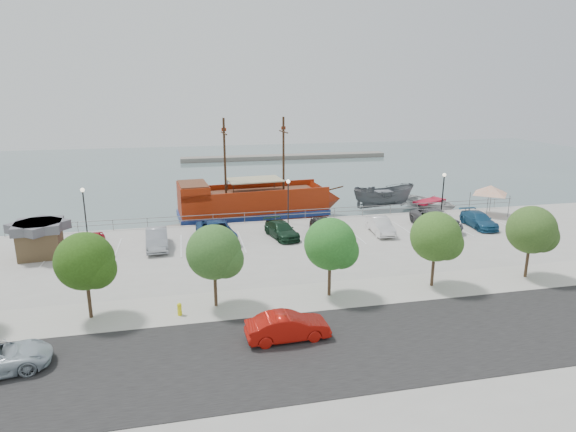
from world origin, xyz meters
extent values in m
plane|color=slate|center=(0.00, 0.00, -1.00)|extent=(160.00, 160.00, 0.00)
cube|color=#9E9B94|center=(0.00, -21.00, -0.60)|extent=(100.00, 58.00, 1.20)
cube|color=black|center=(0.00, -16.00, 0.01)|extent=(100.00, 8.00, 0.04)
cube|color=#ADA79C|center=(0.00, -10.00, 0.01)|extent=(100.00, 4.00, 0.05)
cylinder|color=gray|center=(0.00, 7.80, 0.95)|extent=(50.00, 0.06, 0.06)
cylinder|color=gray|center=(0.00, 7.80, 0.55)|extent=(50.00, 0.06, 0.06)
cube|color=gray|center=(10.00, 55.00, -0.60)|extent=(40.00, 3.00, 0.80)
cube|color=maroon|center=(-2.59, 11.57, 0.78)|extent=(15.38, 6.03, 2.44)
cube|color=navy|center=(-2.59, 11.57, -0.01)|extent=(15.69, 6.34, 0.56)
cone|color=maroon|center=(5.64, 12.32, 0.78)|extent=(3.40, 4.76, 4.51)
cube|color=maroon|center=(-8.67, 11.02, 2.66)|extent=(3.23, 4.93, 1.31)
cube|color=brown|center=(-8.67, 11.02, 3.36)|extent=(3.01, 4.54, 0.11)
cube|color=brown|center=(-2.12, 11.61, 2.05)|extent=(12.53, 5.21, 0.14)
cube|color=maroon|center=(-2.79, 13.82, 2.33)|extent=(14.97, 1.54, 0.66)
cube|color=maroon|center=(-2.39, 9.33, 2.33)|extent=(14.97, 1.54, 0.66)
cylinder|color=#382111|center=(0.68, 11.87, 5.85)|extent=(0.24, 0.24, 7.70)
cylinder|color=#382111|center=(-5.40, 11.32, 5.85)|extent=(0.24, 0.24, 7.70)
cylinder|color=#382111|center=(0.68, 11.87, 8.20)|extent=(0.38, 2.82, 0.13)
cylinder|color=#382111|center=(-5.40, 11.32, 8.20)|extent=(0.38, 2.82, 0.13)
cube|color=#BBB287|center=(-2.40, 11.59, 3.41)|extent=(5.74, 4.04, 0.11)
cylinder|color=#382111|center=(6.29, 12.38, 1.91)|extent=(2.34, 0.36, 0.56)
imported|color=#595C61|center=(12.47, 13.05, 0.36)|extent=(7.18, 3.09, 2.72)
imported|color=silver|center=(17.56, 11.82, -0.31)|extent=(7.20, 8.11, 1.39)
cube|color=gray|center=(-12.73, 9.20, -0.82)|extent=(6.60, 3.66, 0.36)
cube|color=slate|center=(8.03, 9.20, -0.82)|extent=(6.48, 2.32, 0.36)
cube|color=gray|center=(16.96, 9.20, -0.81)|extent=(6.66, 2.15, 0.38)
cube|color=brown|center=(-20.48, 1.74, 1.07)|extent=(3.19, 3.19, 2.13)
cube|color=#515159|center=(-20.48, 1.74, 2.38)|extent=(3.61, 3.61, 0.68)
cylinder|color=slate|center=(19.12, 6.49, 1.11)|extent=(0.08, 0.08, 2.22)
cylinder|color=slate|center=(21.73, 6.75, 1.11)|extent=(0.08, 0.08, 2.22)
cylinder|color=slate|center=(19.38, 3.88, 1.11)|extent=(0.08, 0.08, 2.22)
cylinder|color=slate|center=(21.99, 4.14, 1.11)|extent=(0.08, 0.08, 2.22)
pyramid|color=silver|center=(20.55, 5.31, 3.07)|extent=(4.64, 4.64, 0.91)
imported|color=#B2130B|center=(-4.67, -14.69, 0.71)|extent=(4.37, 1.68, 1.42)
cylinder|color=yellow|center=(-10.11, -10.80, 0.31)|extent=(0.25, 0.25, 0.62)
sphere|color=yellow|center=(-10.11, -10.80, 0.65)|extent=(0.27, 0.27, 0.27)
cylinder|color=black|center=(-18.00, 6.50, 2.00)|extent=(0.12, 0.12, 4.00)
sphere|color=#FFF2CC|center=(-18.00, 6.50, 4.10)|extent=(0.36, 0.36, 0.36)
cylinder|color=black|center=(0.00, 6.50, 2.00)|extent=(0.12, 0.12, 4.00)
sphere|color=#FFF2CC|center=(0.00, 6.50, 4.10)|extent=(0.36, 0.36, 0.36)
cylinder|color=black|center=(16.00, 6.50, 2.00)|extent=(0.12, 0.12, 4.00)
sphere|color=#FFF2CC|center=(16.00, 6.50, 4.10)|extent=(0.36, 0.36, 0.36)
cylinder|color=#473321|center=(-15.00, -10.00, 1.10)|extent=(0.20, 0.20, 2.20)
sphere|color=#244711|center=(-15.00, -10.00, 3.40)|extent=(3.20, 3.20, 3.20)
sphere|color=#244711|center=(-14.40, -10.30, 3.00)|extent=(2.20, 2.20, 2.20)
cylinder|color=#473321|center=(-8.00, -10.00, 1.10)|extent=(0.20, 0.20, 2.20)
sphere|color=#2E5621|center=(-8.00, -10.00, 3.40)|extent=(3.20, 3.20, 3.20)
sphere|color=#2E5621|center=(-7.40, -10.30, 3.00)|extent=(2.20, 2.20, 2.20)
cylinder|color=#473321|center=(-1.00, -10.00, 1.10)|extent=(0.20, 0.20, 2.20)
sphere|color=#246220|center=(-1.00, -10.00, 3.40)|extent=(3.20, 3.20, 3.20)
sphere|color=#246220|center=(-0.40, -10.30, 3.00)|extent=(2.20, 2.20, 2.20)
cylinder|color=#473321|center=(6.00, -10.00, 1.10)|extent=(0.20, 0.20, 2.20)
sphere|color=#33591D|center=(6.00, -10.00, 3.40)|extent=(3.20, 3.20, 3.20)
sphere|color=#33591D|center=(6.60, -10.30, 3.00)|extent=(2.20, 2.20, 2.20)
cylinder|color=#473321|center=(13.00, -10.00, 1.10)|extent=(0.20, 0.20, 2.20)
sphere|color=#32501E|center=(13.00, -10.00, 3.40)|extent=(3.20, 3.20, 3.20)
sphere|color=#32501E|center=(13.60, -10.30, 3.00)|extent=(2.20, 2.20, 2.20)
imported|color=#BB0314|center=(-16.82, 1.27, 0.80)|extent=(2.01, 4.72, 1.59)
imported|color=#9A9EA7|center=(-11.88, 1.78, 0.78)|extent=(1.94, 4.85, 1.57)
imported|color=navy|center=(-7.05, 2.66, 0.83)|extent=(3.44, 6.23, 1.65)
imported|color=#14321F|center=(-1.48, 2.46, 0.67)|extent=(2.78, 4.89, 1.33)
imported|color=#252525|center=(1.98, 1.87, 0.82)|extent=(2.70, 5.06, 1.64)
imported|color=white|center=(7.35, 1.74, 0.71)|extent=(1.81, 4.39, 1.42)
imported|color=#58585C|center=(12.98, 2.16, 0.82)|extent=(2.87, 5.98, 1.64)
imported|color=#1D527A|center=(17.07, 1.67, 0.68)|extent=(2.19, 4.79, 1.36)
camera|label=1|loc=(-9.42, -36.52, 12.60)|focal=30.00mm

